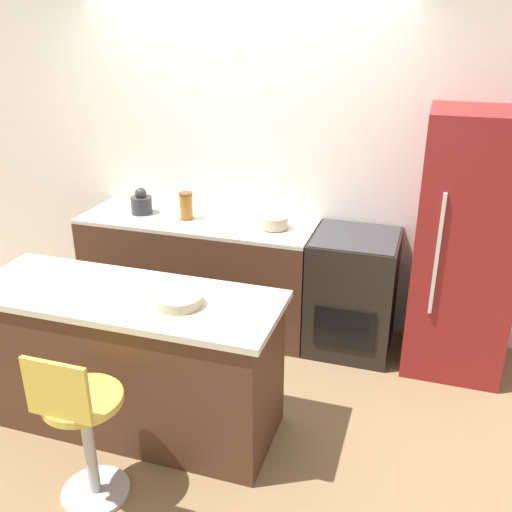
# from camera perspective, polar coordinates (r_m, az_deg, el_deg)

# --- Properties ---
(ground_plane) EXTENTS (14.00, 14.00, 0.00)m
(ground_plane) POSITION_cam_1_polar(r_m,az_deg,el_deg) (4.51, -3.89, -8.92)
(ground_plane) COLOR #8E704C
(wall_back) EXTENTS (8.00, 0.06, 2.60)m
(wall_back) POSITION_cam_1_polar(r_m,az_deg,el_deg) (4.60, -1.21, 9.40)
(wall_back) COLOR white
(wall_back) RESTS_ON ground_plane
(back_counter) EXTENTS (1.86, 0.63, 0.91)m
(back_counter) POSITION_cam_1_polar(r_m,az_deg,el_deg) (4.67, -5.75, -1.55)
(back_counter) COLOR #4C2D1E
(back_counter) RESTS_ON ground_plane
(kitchen_island) EXTENTS (1.85, 0.67, 0.90)m
(kitchen_island) POSITION_cam_1_polar(r_m,az_deg,el_deg) (3.60, -12.51, -10.07)
(kitchen_island) COLOR #4C2D1E
(kitchen_island) RESTS_ON ground_plane
(oven_range) EXTENTS (0.62, 0.64, 0.91)m
(oven_range) POSITION_cam_1_polar(r_m,az_deg,el_deg) (4.36, 9.61, -3.60)
(oven_range) COLOR black
(oven_range) RESTS_ON ground_plane
(refrigerator) EXTENTS (0.66, 0.67, 1.84)m
(refrigerator) POSITION_cam_1_polar(r_m,az_deg,el_deg) (4.15, 20.19, 0.89)
(refrigerator) COLOR maroon
(refrigerator) RESTS_ON ground_plane
(stool_chair) EXTENTS (0.40, 0.40, 0.94)m
(stool_chair) POSITION_cam_1_polar(r_m,az_deg,el_deg) (3.13, -16.95, -16.09)
(stool_chair) COLOR #B7B7BC
(stool_chair) RESTS_ON ground_plane
(kettle) EXTENTS (0.17, 0.17, 0.21)m
(kettle) POSITION_cam_1_polar(r_m,az_deg,el_deg) (4.66, -11.39, 5.21)
(kettle) COLOR #333338
(kettle) RESTS_ON back_counter
(mixing_bowl) EXTENTS (0.20, 0.20, 0.09)m
(mixing_bowl) POSITION_cam_1_polar(r_m,az_deg,el_deg) (4.26, 1.85, 3.44)
(mixing_bowl) COLOR #C1B28E
(mixing_bowl) RESTS_ON back_counter
(canister_jar) EXTENTS (0.11, 0.11, 0.21)m
(canister_jar) POSITION_cam_1_polar(r_m,az_deg,el_deg) (4.48, -6.99, 5.05)
(canister_jar) COLOR #9E6623
(canister_jar) RESTS_ON back_counter
(fruit_bowl) EXTENTS (0.26, 0.26, 0.06)m
(fruit_bowl) POSITION_cam_1_polar(r_m,az_deg,el_deg) (3.18, -7.71, -4.37)
(fruit_bowl) COLOR #C1B28E
(fruit_bowl) RESTS_ON kitchen_island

